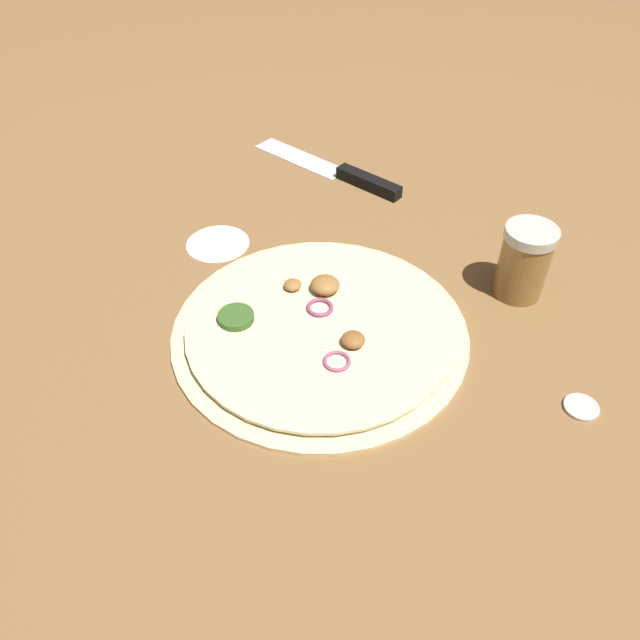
{
  "coord_description": "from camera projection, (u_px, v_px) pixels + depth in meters",
  "views": [
    {
      "loc": [
        -0.47,
        0.14,
        0.49
      ],
      "look_at": [
        0.0,
        0.0,
        0.02
      ],
      "focal_mm": 35.0,
      "sensor_mm": 36.0,
      "label": 1
    }
  ],
  "objects": [
    {
      "name": "flour_patch",
      "position": [
        218.0,
        243.0,
        0.81
      ],
      "size": [
        0.08,
        0.08,
        0.0
      ],
      "color": "white",
      "rests_on": "ground_plane"
    },
    {
      "name": "loose_cap",
      "position": [
        582.0,
        406.0,
        0.61
      ],
      "size": [
        0.03,
        0.03,
        0.01
      ],
      "color": "beige",
      "rests_on": "ground_plane"
    },
    {
      "name": "pizza",
      "position": [
        319.0,
        328.0,
        0.69
      ],
      "size": [
        0.33,
        0.33,
        0.03
      ],
      "color": "beige",
      "rests_on": "ground_plane"
    },
    {
      "name": "ground_plane",
      "position": [
        320.0,
        333.0,
        0.69
      ],
      "size": [
        3.0,
        3.0,
        0.0
      ],
      "primitive_type": "plane",
      "color": "brown"
    },
    {
      "name": "spice_jar",
      "position": [
        523.0,
        260.0,
        0.72
      ],
      "size": [
        0.06,
        0.06,
        0.09
      ],
      "color": "olive",
      "rests_on": "ground_plane"
    },
    {
      "name": "knife",
      "position": [
        347.0,
        175.0,
        0.93
      ],
      "size": [
        0.24,
        0.17,
        0.02
      ],
      "rotation": [
        0.0,
        0.0,
        0.58
      ],
      "color": "silver",
      "rests_on": "ground_plane"
    }
  ]
}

